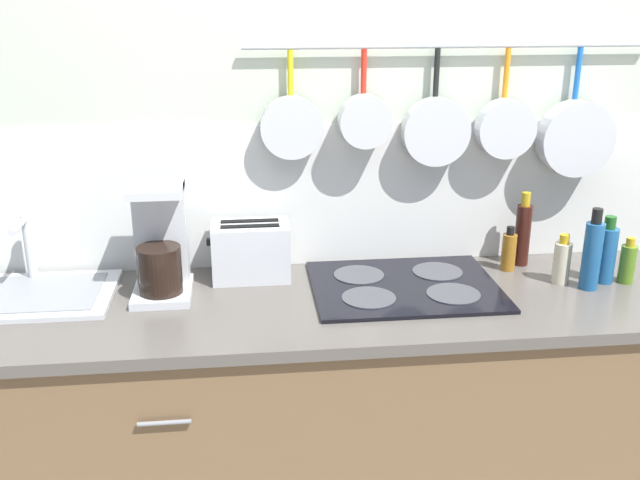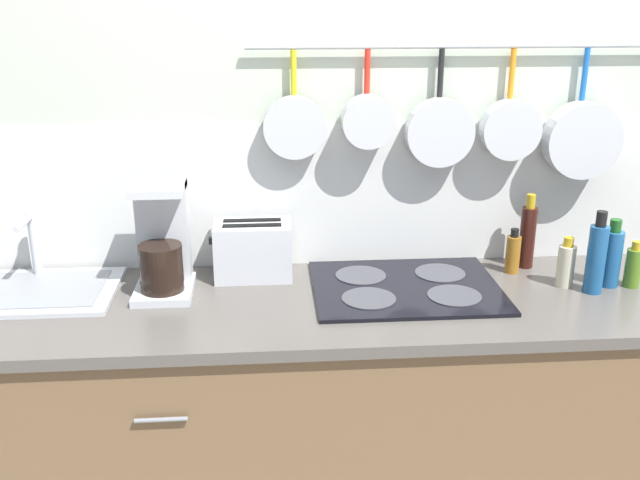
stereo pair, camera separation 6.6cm
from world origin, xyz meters
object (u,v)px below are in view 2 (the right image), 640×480
at_px(bottle_vinegar, 633,267).
at_px(bottle_sesame_oil, 596,257).
at_px(bottle_dish_soap, 611,257).
at_px(coffee_maker, 163,247).
at_px(bottle_cooking_wine, 566,265).
at_px(bottle_olive_oil, 513,253).
at_px(bottle_hot_sauce, 527,235).
at_px(toaster, 253,250).

bearing_deg(bottle_vinegar, bottle_sesame_oil, -167.71).
height_order(bottle_sesame_oil, bottle_dish_soap, bottle_sesame_oil).
xyz_separation_m(bottle_sesame_oil, bottle_vinegar, (0.14, 0.03, -0.05)).
xyz_separation_m(coffee_maker, bottle_dish_soap, (1.38, -0.07, -0.05)).
relative_size(bottle_cooking_wine, bottle_vinegar, 1.08).
xyz_separation_m(coffee_maker, bottle_vinegar, (1.45, -0.09, -0.08)).
bearing_deg(bottle_olive_oil, bottle_sesame_oil, -42.28).
xyz_separation_m(bottle_sesame_oil, bottle_dish_soap, (0.07, 0.04, -0.02)).
relative_size(bottle_hot_sauce, bottle_sesame_oil, 0.97).
bearing_deg(toaster, bottle_hot_sauce, 1.15).
bearing_deg(bottle_cooking_wine, bottle_sesame_oil, -36.85).
bearing_deg(bottle_olive_oil, toaster, 178.14).
bearing_deg(coffee_maker, bottle_dish_soap, -3.00).
distance_m(toaster, bottle_vinegar, 1.19).
height_order(bottle_cooking_wine, bottle_vinegar, bottle_cooking_wine).
distance_m(toaster, bottle_cooking_wine, 0.98).
height_order(bottle_olive_oil, bottle_vinegar, bottle_olive_oil).
bearing_deg(toaster, bottle_dish_soap, -8.12).
relative_size(coffee_maker, bottle_olive_oil, 2.26).
height_order(coffee_maker, toaster, coffee_maker).
bearing_deg(bottle_olive_oil, bottle_cooking_wine, -44.86).
bearing_deg(bottle_vinegar, bottle_dish_soap, 168.15).
xyz_separation_m(bottle_cooking_wine, bottle_sesame_oil, (0.07, -0.05, 0.04)).
relative_size(bottle_olive_oil, bottle_dish_soap, 0.69).
bearing_deg(bottle_hot_sauce, bottle_dish_soap, -40.86).
distance_m(bottle_hot_sauce, bottle_sesame_oil, 0.26).
relative_size(toaster, bottle_olive_oil, 1.74).
distance_m(bottle_sesame_oil, bottle_vinegar, 0.15).
bearing_deg(bottle_dish_soap, bottle_olive_oil, 153.72).
relative_size(bottle_hot_sauce, bottle_cooking_wine, 1.56).
relative_size(toaster, bottle_vinegar, 1.75).
relative_size(bottle_hot_sauce, bottle_vinegar, 1.69).
relative_size(bottle_olive_oil, bottle_sesame_oil, 0.58).
height_order(coffee_maker, bottle_dish_soap, coffee_maker).
bearing_deg(bottle_hot_sauce, bottle_vinegar, -35.03).
xyz_separation_m(coffee_maker, bottle_sesame_oil, (1.31, -0.12, -0.03)).
bearing_deg(bottle_sesame_oil, bottle_vinegar, 12.29).
xyz_separation_m(coffee_maker, bottle_cooking_wine, (1.24, -0.07, -0.07)).
distance_m(bottle_olive_oil, bottle_dish_soap, 0.30).
xyz_separation_m(coffee_maker, bottle_olive_oil, (1.12, 0.06, -0.08)).
bearing_deg(bottle_hot_sauce, coffee_maker, -174.94).
bearing_deg(toaster, bottle_vinegar, -8.33).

